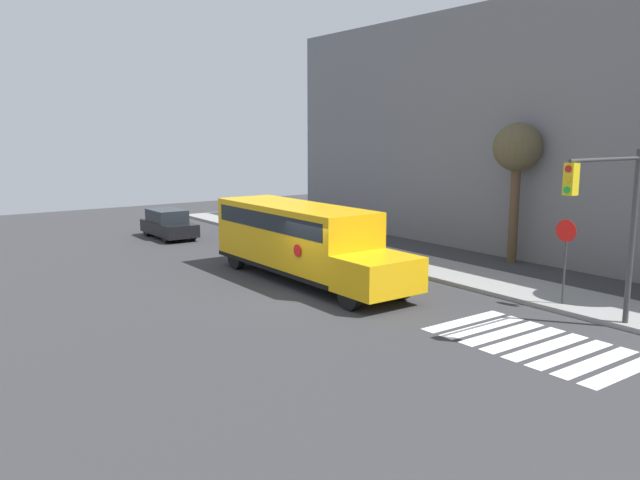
# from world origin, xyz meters

# --- Properties ---
(ground_plane) EXTENTS (60.00, 60.00, 0.00)m
(ground_plane) POSITION_xyz_m (0.00, 0.00, 0.00)
(ground_plane) COLOR #333335
(sidewalk_strip) EXTENTS (44.00, 3.00, 0.15)m
(sidewalk_strip) POSITION_xyz_m (0.00, 6.50, 0.07)
(sidewalk_strip) COLOR gray
(sidewalk_strip) RESTS_ON ground
(building_backdrop) EXTENTS (32.00, 4.00, 11.38)m
(building_backdrop) POSITION_xyz_m (0.00, 13.00, 5.69)
(building_backdrop) COLOR slate
(building_backdrop) RESTS_ON ground
(crosswalk_stripes) EXTENTS (5.40, 3.20, 0.01)m
(crosswalk_stripes) POSITION_xyz_m (7.64, 2.00, 0.00)
(crosswalk_stripes) COLOR white
(crosswalk_stripes) RESTS_ON ground
(school_bus) EXTENTS (9.90, 2.57, 2.86)m
(school_bus) POSITION_xyz_m (-2.21, 1.07, 1.64)
(school_bus) COLOR #EAA80F
(school_bus) RESTS_ON ground
(parked_car) EXTENTS (4.07, 1.71, 1.52)m
(parked_car) POSITION_xyz_m (-14.39, 0.76, 0.75)
(parked_car) COLOR black
(parked_car) RESTS_ON ground
(stop_sign) EXTENTS (0.71, 0.10, 2.89)m
(stop_sign) POSITION_xyz_m (6.05, 5.63, 1.91)
(stop_sign) COLOR #38383A
(stop_sign) RESTS_ON ground
(traffic_light) EXTENTS (0.28, 3.46, 5.14)m
(traffic_light) POSITION_xyz_m (8.31, 4.16, 3.43)
(traffic_light) COLOR #38383A
(traffic_light) RESTS_ON ground
(tree_far_sidewalk) EXTENTS (2.05, 2.05, 6.01)m
(tree_far_sidewalk) POSITION_xyz_m (0.54, 10.34, 4.77)
(tree_far_sidewalk) COLOR brown
(tree_far_sidewalk) RESTS_ON ground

